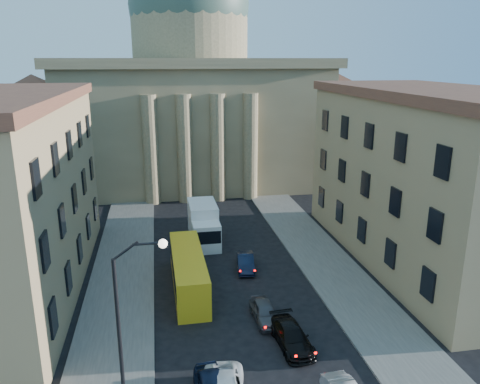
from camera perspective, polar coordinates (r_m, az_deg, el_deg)
The scene contains 10 objects.
sidewalk_left at distance 35.10m, azimuth -14.61°, elevation -13.29°, with size 5.00×60.00×0.15m, color #55524D.
sidewalk_right at distance 37.55m, azimuth 12.72°, elevation -11.13°, with size 5.00×60.00×0.15m, color #55524D.
church at distance 68.48m, azimuth -5.88°, elevation 11.63°, with size 68.02×28.76×36.60m.
building_right at distance 42.23m, azimuth 21.94°, elevation 1.78°, with size 11.60×26.60×14.70m.
street_lamp at distance 23.74m, azimuth -13.41°, elevation -13.86°, with size 2.62×0.44×8.83m.
car_right_mid at distance 29.92m, azimuth 6.33°, elevation -17.11°, with size 1.80×4.44×1.29m, color black.
car_right_far at distance 32.27m, azimuth 3.03°, elevation -14.36°, with size 1.51×3.76×1.28m, color #46464B.
car_right_distant at distance 39.28m, azimuth 0.68°, elevation -8.56°, with size 1.33×3.82×1.26m, color black.
city_bus at distance 36.01m, azimuth -6.31°, elevation -9.48°, with size 2.41×10.02×2.82m.
box_truck at distance 44.78m, azimuth -4.43°, elevation -3.99°, with size 2.62×6.51×3.57m.
Camera 1 is at (-5.24, -12.63, 16.90)m, focal length 35.00 mm.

